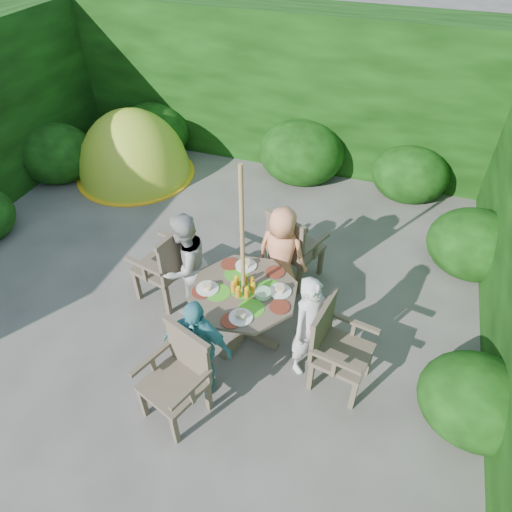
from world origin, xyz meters
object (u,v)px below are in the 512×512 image
(garden_chair_right, at_px, (336,346))
(garden_chair_left, at_px, (167,263))
(child_front, at_px, (197,347))
(parasol_pole, at_px, (243,262))
(garden_chair_back, at_px, (292,246))
(child_right, at_px, (310,327))
(garden_chair_front, at_px, (179,375))
(child_back, at_px, (282,254))
(dome_tent, at_px, (137,175))
(child_left, at_px, (185,265))
(patio_table, at_px, (244,298))

(garden_chair_right, relative_size, garden_chair_left, 0.94)
(garden_chair_right, bearing_deg, child_front, 122.18)
(parasol_pole, xyz_separation_m, garden_chair_back, (0.25, 1.06, -0.56))
(child_right, bearing_deg, garden_chair_front, 163.58)
(garden_chair_left, relative_size, child_back, 0.82)
(dome_tent, bearing_deg, garden_chair_right, -50.32)
(parasol_pole, bearing_deg, garden_chair_front, -103.21)
(garden_chair_left, distance_m, child_left, 0.31)
(patio_table, height_order, dome_tent, dome_tent)
(child_back, bearing_deg, parasol_pole, 83.38)
(garden_chair_left, distance_m, child_back, 1.35)
(child_back, height_order, child_front, child_back)
(patio_table, bearing_deg, garden_chair_front, -103.42)
(child_back, bearing_deg, garden_chair_front, 83.66)
(garden_chair_front, height_order, child_front, child_front)
(patio_table, height_order, child_back, child_back)
(child_right, bearing_deg, patio_table, 109.34)
(child_right, bearing_deg, child_front, 154.40)
(parasol_pole, xyz_separation_m, garden_chair_right, (1.06, -0.26, -0.58))
(child_front, bearing_deg, patio_table, 74.70)
(garden_chair_back, bearing_deg, garden_chair_left, 53.22)
(child_right, xyz_separation_m, child_left, (-1.55, 0.38, 0.05))
(patio_table, distance_m, child_back, 0.80)
(patio_table, relative_size, garden_chair_back, 1.43)
(patio_table, height_order, garden_chair_right, garden_chair_right)
(dome_tent, bearing_deg, child_right, -51.60)
(child_front, bearing_deg, child_left, 119.99)
(parasol_pole, bearing_deg, patio_table, -0.88)
(patio_table, distance_m, dome_tent, 4.08)
(garden_chair_left, distance_m, garden_chair_front, 1.55)
(garden_chair_back, xyz_separation_m, child_front, (-0.44, -1.84, 0.06))
(child_left, distance_m, dome_tent, 3.42)
(dome_tent, bearing_deg, garden_chair_front, -68.05)
(garden_chair_left, relative_size, garden_chair_front, 1.08)
(garden_chair_right, distance_m, child_front, 1.35)
(garden_chair_front, distance_m, child_front, 0.31)
(garden_chair_front, bearing_deg, garden_chair_right, 51.33)
(parasol_pole, relative_size, child_front, 1.83)
(parasol_pole, height_order, garden_chair_right, parasol_pole)
(child_right, bearing_deg, garden_chair_right, -71.72)
(child_front, bearing_deg, garden_chair_front, -103.24)
(garden_chair_left, relative_size, dome_tent, 0.45)
(child_right, bearing_deg, garden_chair_left, 109.36)
(garden_chair_back, distance_m, child_back, 0.31)
(garden_chair_front, bearing_deg, patio_table, 96.46)
(parasol_pole, height_order, dome_tent, parasol_pole)
(parasol_pole, bearing_deg, child_front, -103.69)
(garden_chair_right, bearing_deg, garden_chair_front, 131.33)
(child_left, relative_size, dome_tent, 0.58)
(garden_chair_left, bearing_deg, parasol_pole, 88.98)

